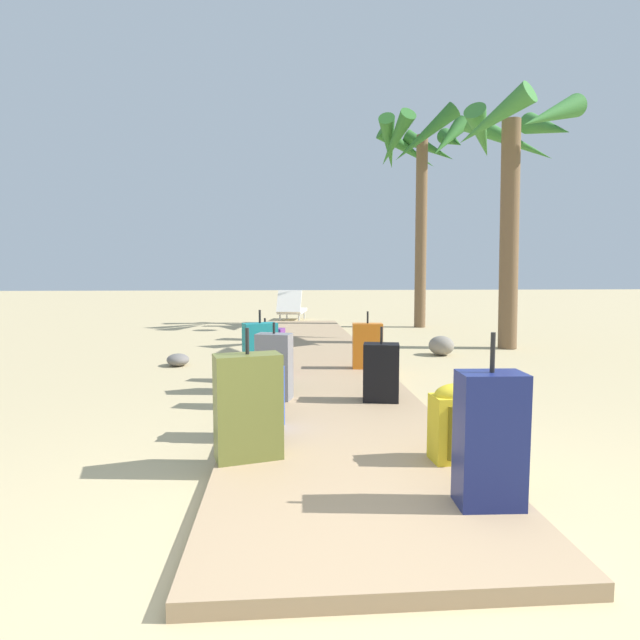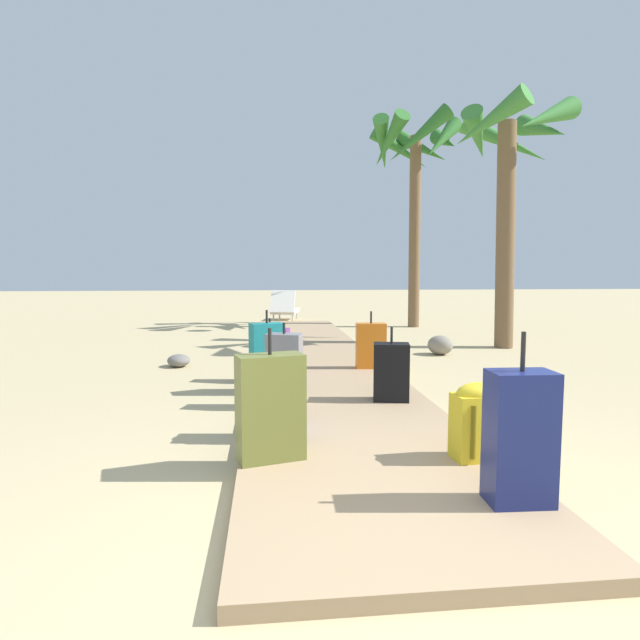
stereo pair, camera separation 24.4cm
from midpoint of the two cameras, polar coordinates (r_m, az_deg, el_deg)
name	(u,v)px [view 2 (the right image)]	position (r m, az deg, el deg)	size (l,w,h in m)	color
ground_plane	(323,378)	(6.20, -0.85, -6.47)	(60.00, 60.00, 0.00)	tan
boardwalk	(314,359)	(7.24, -1.61, -4.43)	(1.70, 10.69, 0.08)	tan
backpack_blue	(277,392)	(3.93, -6.62, -7.95)	(0.36, 0.29, 0.55)	#2847B7
suitcase_navy	(520,437)	(2.83, 19.07, -12.30)	(0.33, 0.22, 0.89)	navy
suitcase_grey	(284,367)	(4.81, -5.47, -5.20)	(0.36, 0.27, 0.72)	slate
backpack_yellow	(477,419)	(3.42, 15.19, -10.62)	(0.32, 0.23, 0.50)	gold
suitcase_black	(391,372)	(4.79, 6.50, -5.77)	(0.36, 0.28, 0.69)	black
suitcase_orange	(371,346)	(6.37, 4.60, -2.86)	(0.38, 0.22, 0.71)	orange
suitcase_olive	(270,407)	(3.31, -7.69, -9.61)	(0.46, 0.31, 0.84)	olive
suitcase_teal	(267,354)	(5.43, -7.21, -3.81)	(0.39, 0.29, 0.80)	#197A7F
suitcase_purple	(270,352)	(5.97, -6.78, -3.52)	(0.47, 0.30, 0.66)	#6B2D84
palm_tree_near_right	(511,161)	(9.36, 19.80, 16.39)	(2.13, 2.28, 4.14)	brown
palm_tree_far_right	(414,160)	(12.30, 9.82, 17.21)	(2.13, 2.20, 4.78)	brown
lounge_chair	(285,309)	(13.21, -4.46, 1.26)	(0.84, 1.58, 0.82)	white
rock_right_mid	(440,345)	(8.08, 12.43, -2.75)	(0.40, 0.36, 0.30)	gray
rock_left_near	(179,361)	(7.19, -16.44, -4.36)	(0.30, 0.35, 0.17)	slate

